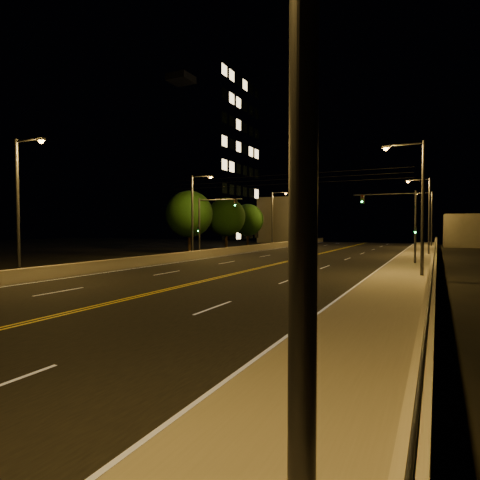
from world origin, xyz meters
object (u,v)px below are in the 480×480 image
at_px(streetlight_3, 430,215).
at_px(streetlight_5, 195,210).
at_px(traffic_signal_right, 403,219).
at_px(traffic_signal_left, 207,220).
at_px(streetlight_4, 21,199).
at_px(tree_1, 226,217).
at_px(streetlight_1, 418,199).
at_px(tree_2, 248,220).
at_px(building_tower, 181,164).
at_px(tree_0, 189,214).
at_px(streetlight_2, 426,211).
at_px(streetlight_6, 274,215).

distance_m(streetlight_3, streetlight_5, 38.85).
distance_m(streetlight_5, traffic_signal_right, 19.96).
bearing_deg(traffic_signal_right, streetlight_5, -177.99).
height_order(traffic_signal_right, traffic_signal_left, same).
relative_size(streetlight_4, tree_1, 1.17).
bearing_deg(streetlight_5, streetlight_3, 56.56).
height_order(streetlight_3, traffic_signal_right, streetlight_3).
xyz_separation_m(streetlight_1, streetlight_4, (-21.41, -11.20, 0.00)).
relative_size(streetlight_4, tree_2, 1.25).
bearing_deg(building_tower, streetlight_4, -67.00).
distance_m(streetlight_3, tree_0, 37.35).
height_order(streetlight_3, tree_2, streetlight_3).
bearing_deg(streetlight_2, tree_2, 160.34).
distance_m(streetlight_6, building_tower, 21.05).
bearing_deg(tree_2, streetlight_4, -83.94).
bearing_deg(traffic_signal_right, streetlight_3, 87.30).
relative_size(tree_1, tree_2, 1.07).
distance_m(streetlight_2, traffic_signal_left, 23.77).
xyz_separation_m(streetlight_3, streetlight_6, (-21.41, -10.06, 0.00)).
height_order(streetlight_2, streetlight_3, same).
height_order(streetlight_3, streetlight_6, same).
relative_size(streetlight_5, traffic_signal_right, 1.38).
relative_size(streetlight_6, tree_1, 1.17).
xyz_separation_m(streetlight_1, streetlight_2, (0.00, 21.04, 0.00)).
height_order(streetlight_4, streetlight_5, same).
xyz_separation_m(streetlight_5, tree_1, (-4.09, 14.48, -0.37)).
bearing_deg(streetlight_2, streetlight_1, -90.00).
bearing_deg(streetlight_6, traffic_signal_right, -47.41).
distance_m(traffic_signal_right, tree_0, 24.38).
xyz_separation_m(streetlight_2, traffic_signal_left, (-20.32, -12.29, -1.06)).
distance_m(streetlight_1, building_tower, 52.62).
height_order(streetlight_3, traffic_signal_left, streetlight_3).
distance_m(streetlight_4, traffic_signal_right, 28.21).
bearing_deg(traffic_signal_right, streetlight_2, 83.07).
bearing_deg(tree_0, streetlight_1, -27.32).
bearing_deg(tree_2, streetlight_5, -78.79).
height_order(streetlight_1, traffic_signal_right, streetlight_1).
height_order(streetlight_1, streetlight_4, same).
bearing_deg(traffic_signal_left, tree_0, 139.46).
bearing_deg(tree_1, streetlight_5, -74.21).
height_order(tree_0, tree_1, tree_0).
relative_size(traffic_signal_left, tree_2, 0.91).
xyz_separation_m(streetlight_4, streetlight_6, (0.00, 41.62, 0.00)).
bearing_deg(tree_2, streetlight_3, 21.60).
bearing_deg(streetlight_3, building_tower, -169.10).
bearing_deg(streetlight_3, streetlight_5, -123.44).
height_order(streetlight_5, tree_2, streetlight_5).
relative_size(streetlight_1, tree_0, 1.13).
relative_size(streetlight_4, tree_0, 1.13).
bearing_deg(tree_2, streetlight_6, 2.10).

